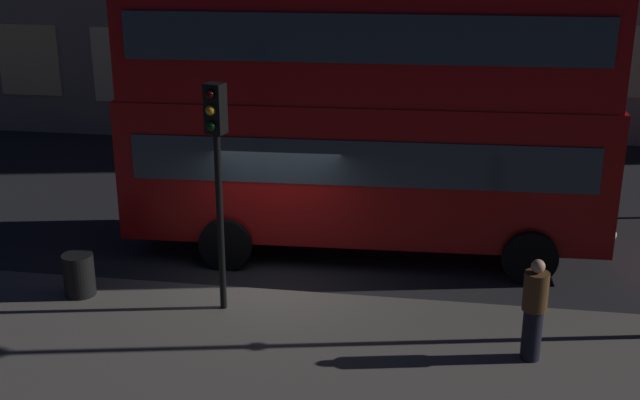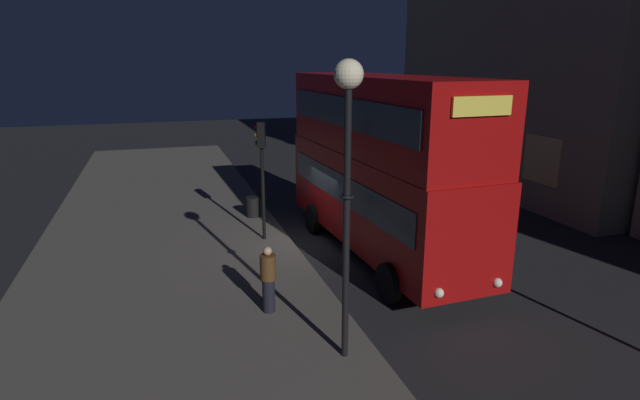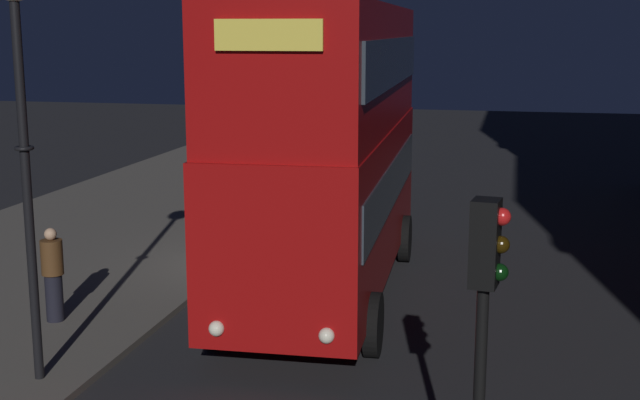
{
  "view_description": "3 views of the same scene",
  "coord_description": "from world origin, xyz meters",
  "px_view_note": "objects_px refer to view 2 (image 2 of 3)",
  "views": [
    {
      "loc": [
        3.21,
        -14.66,
        6.98
      ],
      "look_at": [
        0.87,
        0.37,
        1.62
      ],
      "focal_mm": 46.8,
      "sensor_mm": 36.0,
      "label": 1
    },
    {
      "loc": [
        16.15,
        -4.8,
        6.2
      ],
      "look_at": [
        -0.05,
        0.4,
        1.53
      ],
      "focal_mm": 28.51,
      "sensor_mm": 36.0,
      "label": 2
    },
    {
      "loc": [
        18.16,
        5.52,
        5.32
      ],
      "look_at": [
        -0.58,
        1.24,
        1.49
      ],
      "focal_mm": 48.21,
      "sensor_mm": 36.0,
      "label": 3
    }
  ],
  "objects_px": {
    "double_decker_bus": "(380,158)",
    "litter_bin": "(253,207)",
    "street_lamp": "(348,138)",
    "traffic_light_near_kerb": "(261,157)",
    "pedestrian": "(268,279)"
  },
  "relations": [
    {
      "from": "traffic_light_near_kerb",
      "to": "street_lamp",
      "type": "xyz_separation_m",
      "value": [
        7.78,
        0.15,
        1.72
      ]
    },
    {
      "from": "traffic_light_near_kerb",
      "to": "pedestrian",
      "type": "distance_m",
      "value": 5.81
    },
    {
      "from": "traffic_light_near_kerb",
      "to": "street_lamp",
      "type": "distance_m",
      "value": 7.97
    },
    {
      "from": "double_decker_bus",
      "to": "litter_bin",
      "type": "bearing_deg",
      "value": -149.04
    },
    {
      "from": "litter_bin",
      "to": "pedestrian",
      "type": "bearing_deg",
      "value": -7.78
    },
    {
      "from": "traffic_light_near_kerb",
      "to": "litter_bin",
      "type": "distance_m",
      "value": 3.78
    },
    {
      "from": "traffic_light_near_kerb",
      "to": "litter_bin",
      "type": "relative_size",
      "value": 5.13
    },
    {
      "from": "traffic_light_near_kerb",
      "to": "litter_bin",
      "type": "xyz_separation_m",
      "value": [
        -2.79,
        0.14,
        -2.55
      ]
    },
    {
      "from": "double_decker_bus",
      "to": "traffic_light_near_kerb",
      "type": "relative_size",
      "value": 2.44
    },
    {
      "from": "street_lamp",
      "to": "pedestrian",
      "type": "xyz_separation_m",
      "value": [
        -2.44,
        -1.12,
        -3.79
      ]
    },
    {
      "from": "double_decker_bus",
      "to": "litter_bin",
      "type": "height_order",
      "value": "double_decker_bus"
    },
    {
      "from": "street_lamp",
      "to": "traffic_light_near_kerb",
      "type": "bearing_deg",
      "value": -178.91
    },
    {
      "from": "street_lamp",
      "to": "litter_bin",
      "type": "height_order",
      "value": "street_lamp"
    },
    {
      "from": "street_lamp",
      "to": "double_decker_bus",
      "type": "bearing_deg",
      "value": 149.78
    },
    {
      "from": "pedestrian",
      "to": "litter_bin",
      "type": "bearing_deg",
      "value": 7.51
    }
  ]
}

